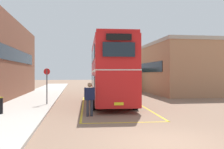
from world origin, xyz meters
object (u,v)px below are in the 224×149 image
Objects in this scene: pedestrian_boarding at (90,97)px; single_deck_bus at (120,78)px; double_decker_bus at (110,70)px; bus_stop_sign at (47,82)px.

single_deck_bus is at bearing 76.01° from pedestrian_boarding.
double_decker_bus is 6.03× the size of pedestrian_boarding.
double_decker_bus is 5.92m from pedestrian_boarding.
pedestrian_boarding is at bearing -103.99° from single_deck_bus.
double_decker_bus is at bearing -102.50° from single_deck_bus.
single_deck_bus is 20.41m from bus_stop_sign.
pedestrian_boarding is 0.72× the size of bus_stop_sign.
bus_stop_sign is at bearing -169.94° from double_decker_bus.
double_decker_bus is 4.33× the size of bus_stop_sign.
bus_stop_sign is at bearing -114.63° from single_deck_bus.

